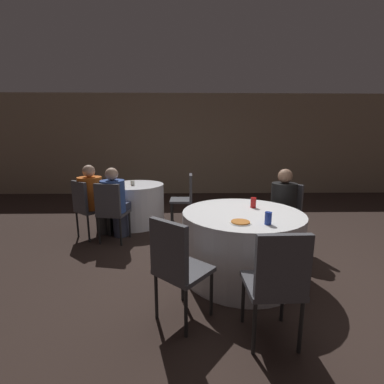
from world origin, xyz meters
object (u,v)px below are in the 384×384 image
(chair_far_southwest, at_px, (86,204))
(chair_near_southwest, at_px, (176,262))
(table_far, at_px, (135,204))
(chair_far_south, at_px, (111,208))
(bottle_far, at_px, (114,177))
(soda_can_blue, at_px, (268,218))
(person_black_shirt, at_px, (280,210))
(pizza_plate_near, at_px, (240,222))
(chair_near_northeast, at_px, (286,210))
(chair_near_south, at_px, (277,279))
(person_orange_shirt, at_px, (95,200))
(person_blue_shirt, at_px, (115,203))
(table_near, at_px, (241,243))
(chair_far_east, at_px, (186,194))
(soda_can_red, at_px, (253,203))

(chair_far_southwest, bearing_deg, chair_near_southwest, -12.47)
(table_far, distance_m, chair_far_south, 0.97)
(bottle_far, bearing_deg, soda_can_blue, -48.80)
(person_black_shirt, bearing_deg, chair_near_southwest, 92.90)
(chair_near_southwest, distance_m, pizza_plate_near, 0.78)
(chair_near_northeast, height_order, chair_far_southwest, same)
(chair_far_southwest, bearing_deg, chair_near_south, -4.70)
(chair_near_south, height_order, chair_far_southwest, same)
(chair_near_northeast, distance_m, chair_far_southwest, 3.02)
(chair_near_south, distance_m, person_orange_shirt, 3.17)
(chair_far_southwest, relative_size, person_black_shirt, 0.80)
(chair_near_northeast, bearing_deg, pizza_plate_near, 98.22)
(person_orange_shirt, distance_m, pizza_plate_near, 2.60)
(person_blue_shirt, bearing_deg, table_near, -22.16)
(chair_far_east, relative_size, bottle_far, 4.26)
(chair_far_south, relative_size, soda_can_blue, 7.58)
(person_orange_shirt, relative_size, person_blue_shirt, 1.02)
(chair_far_southwest, distance_m, soda_can_red, 2.57)
(table_near, height_order, chair_far_east, chair_far_east)
(chair_near_south, xyz_separation_m, chair_near_southwest, (-0.74, 0.27, 0.00))
(chair_near_south, distance_m, pizza_plate_near, 0.74)
(table_far, bearing_deg, pizza_plate_near, -56.56)
(pizza_plate_near, bearing_deg, chair_near_southwest, -144.36)
(chair_far_east, bearing_deg, chair_near_south, -166.58)
(chair_near_south, bearing_deg, table_far, 117.47)
(chair_far_southwest, bearing_deg, chair_far_east, 64.81)
(person_orange_shirt, distance_m, person_blue_shirt, 0.41)
(pizza_plate_near, relative_size, soda_can_red, 1.75)
(chair_near_southwest, height_order, soda_can_red, chair_near_southwest)
(soda_can_red, bearing_deg, chair_far_east, 115.93)
(person_orange_shirt, bearing_deg, pizza_plate_near, 0.85)
(soda_can_red, relative_size, bottle_far, 0.56)
(soda_can_blue, bearing_deg, chair_near_northeast, 61.70)
(table_far, xyz_separation_m, chair_far_east, (0.95, -0.01, 0.18))
(table_far, distance_m, pizza_plate_near, 2.73)
(chair_near_southwest, relative_size, person_orange_shirt, 0.80)
(chair_far_south, bearing_deg, chair_near_northeast, 6.10)
(soda_can_red, distance_m, bottle_far, 2.84)
(soda_can_blue, bearing_deg, table_near, 109.04)
(chair_near_southwest, distance_m, person_blue_shirt, 2.16)
(chair_far_south, bearing_deg, table_near, -17.85)
(bottle_far, bearing_deg, chair_near_northeast, -24.45)
(person_black_shirt, xyz_separation_m, pizza_plate_near, (-0.78, -1.03, 0.16))
(chair_near_southwest, bearing_deg, bottle_far, 155.25)
(table_far, relative_size, chair_near_southwest, 1.16)
(table_far, bearing_deg, chair_far_south, -99.98)
(table_far, relative_size, person_orange_shirt, 0.92)
(bottle_far, bearing_deg, person_blue_shirt, -73.68)
(chair_near_southwest, relative_size, person_black_shirt, 0.80)
(table_far, height_order, chair_near_south, chair_near_south)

